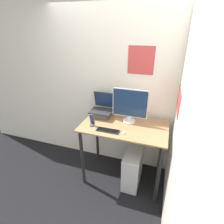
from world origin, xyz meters
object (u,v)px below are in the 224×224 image
(mouse, at_px, (124,133))
(cell_phone, at_px, (92,122))
(laptop, at_px, (102,111))
(monitor, at_px, (130,106))
(computer_tower, at_px, (133,167))
(keyboard, at_px, (108,130))

(mouse, distance_m, cell_phone, 0.47)
(laptop, xyz_separation_m, monitor, (0.43, -0.03, 0.15))
(mouse, xyz_separation_m, cell_phone, (-0.47, 0.06, 0.04))
(monitor, bearing_deg, computer_tower, -53.36)
(laptop, distance_m, mouse, 0.58)
(keyboard, bearing_deg, monitor, 58.42)
(keyboard, bearing_deg, cell_phone, 165.79)
(laptop, distance_m, cell_phone, 0.31)
(laptop, distance_m, keyboard, 0.44)
(monitor, xyz_separation_m, computer_tower, (0.13, -0.17, -0.92))
(keyboard, bearing_deg, computer_tower, 26.78)
(cell_phone, xyz_separation_m, computer_tower, (0.58, 0.10, -0.74))
(keyboard, distance_m, computer_tower, 0.79)
(monitor, height_order, cell_phone, monitor)
(monitor, distance_m, computer_tower, 0.95)
(laptop, relative_size, monitor, 0.71)
(monitor, distance_m, cell_phone, 0.56)
(computer_tower, bearing_deg, laptop, 160.05)
(mouse, relative_size, computer_tower, 0.10)
(monitor, xyz_separation_m, keyboard, (-0.21, -0.34, -0.23))
(keyboard, xyz_separation_m, computer_tower, (0.33, 0.17, -0.69))
(mouse, relative_size, cell_phone, 0.32)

